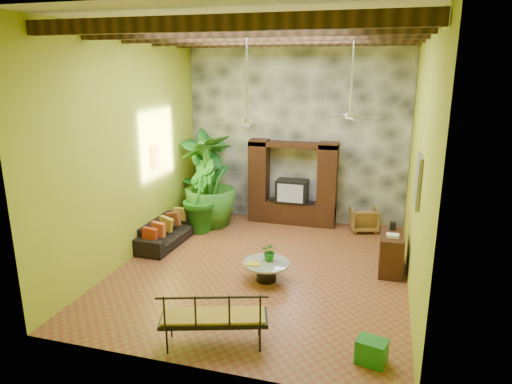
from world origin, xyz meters
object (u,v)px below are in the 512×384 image
(tall_plant_c, at_px, (210,180))
(coffee_table, at_px, (266,269))
(entertainment_center, at_px, (292,189))
(ceiling_fan_back, at_px, (351,106))
(ceiling_fan_front, at_px, (247,111))
(tall_plant_a, at_px, (207,176))
(green_bin, at_px, (372,351))
(sofa, at_px, (166,232))
(tall_plant_b, at_px, (199,196))
(wicker_armchair, at_px, (364,219))
(side_console, at_px, (391,252))
(iron_bench, at_px, (212,316))

(tall_plant_c, xyz_separation_m, coffee_table, (2.33, -2.84, -1.01))
(entertainment_center, xyz_separation_m, ceiling_fan_back, (1.60, -1.94, 2.44))
(ceiling_fan_front, distance_m, ceiling_fan_back, 2.41)
(tall_plant_a, xyz_separation_m, green_bin, (4.74, -5.40, -1.10))
(ceiling_fan_front, relative_size, sofa, 0.92)
(tall_plant_c, bearing_deg, green_bin, -48.08)
(tall_plant_b, height_order, tall_plant_c, tall_plant_c)
(wicker_armchair, distance_m, tall_plant_c, 4.23)
(ceiling_fan_back, distance_m, side_console, 3.21)
(ceiling_fan_front, distance_m, tall_plant_c, 3.95)
(entertainment_center, bearing_deg, side_console, -43.07)
(side_console, relative_size, green_bin, 2.45)
(sofa, bearing_deg, tall_plant_a, -6.94)
(iron_bench, bearing_deg, ceiling_fan_back, 51.33)
(entertainment_center, xyz_separation_m, tall_plant_a, (-2.34, -0.42, 0.32))
(wicker_armchair, relative_size, iron_bench, 0.40)
(wicker_armchair, height_order, green_bin, wicker_armchair)
(wicker_armchair, relative_size, tall_plant_b, 0.36)
(wicker_armchair, height_order, side_console, side_console)
(ceiling_fan_front, xyz_separation_m, sofa, (-2.45, 1.17, -3.11))
(tall_plant_a, height_order, iron_bench, tall_plant_a)
(ceiling_fan_front, distance_m, coffee_table, 3.18)
(tall_plant_a, distance_m, coffee_table, 4.26)
(iron_bench, xyz_separation_m, side_console, (2.64, 3.62, -0.11))
(ceiling_fan_back, bearing_deg, iron_bench, -110.89)
(entertainment_center, height_order, side_console, entertainment_center)
(tall_plant_b, distance_m, iron_bench, 5.34)
(ceiling_fan_back, relative_size, side_console, 1.77)
(entertainment_center, xyz_separation_m, wicker_armchair, (1.96, -0.11, -0.65))
(ceiling_fan_front, bearing_deg, tall_plant_b, 131.66)
(ceiling_fan_back, relative_size, tall_plant_c, 0.74)
(coffee_table, bearing_deg, side_console, 25.95)
(sofa, distance_m, iron_bench, 4.59)
(tall_plant_b, bearing_deg, wicker_armchair, 15.30)
(side_console, xyz_separation_m, green_bin, (-0.25, -3.34, -0.23))
(side_console, bearing_deg, ceiling_fan_back, 152.07)
(tall_plant_b, bearing_deg, entertainment_center, 29.51)
(entertainment_center, relative_size, wicker_armchair, 3.46)
(wicker_armchair, bearing_deg, tall_plant_b, 0.06)
(iron_bench, bearing_deg, sofa, 107.74)
(entertainment_center, xyz_separation_m, tall_plant_b, (-2.23, -1.26, -0.01))
(ceiling_fan_front, bearing_deg, ceiling_fan_back, 41.63)
(iron_bench, bearing_deg, tall_plant_c, 94.02)
(wicker_armchair, relative_size, green_bin, 1.62)
(ceiling_fan_front, xyz_separation_m, wicker_armchair, (2.16, 3.42, -3.09))
(tall_plant_a, height_order, tall_plant_c, tall_plant_a)
(coffee_table, distance_m, iron_bench, 2.46)
(tall_plant_c, bearing_deg, sofa, -109.66)
(iron_bench, bearing_deg, wicker_armchair, 54.15)
(ceiling_fan_back, distance_m, green_bin, 5.10)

